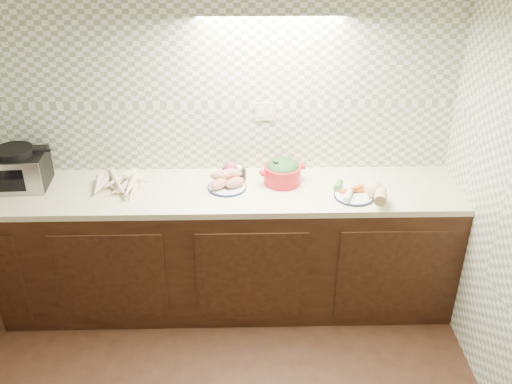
{
  "coord_description": "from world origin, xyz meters",
  "views": [
    {
      "loc": [
        0.41,
        -1.71,
        2.68
      ],
      "look_at": [
        0.48,
        1.25,
        1.02
      ],
      "focal_mm": 40.0,
      "sensor_mm": 36.0,
      "label": 1
    }
  ],
  "objects_px": {
    "parsnip_pile": "(118,188)",
    "dutch_oven": "(282,171)",
    "veg_plate": "(363,191)",
    "toaster_oven": "(17,169)",
    "onion_bowl": "(233,173)",
    "sweet_potato_plate": "(227,182)"
  },
  "relations": [
    {
      "from": "parsnip_pile",
      "to": "dutch_oven",
      "type": "distance_m",
      "value": 1.06
    },
    {
      "from": "dutch_oven",
      "to": "veg_plate",
      "type": "relative_size",
      "value": 0.91
    },
    {
      "from": "toaster_oven",
      "to": "onion_bowl",
      "type": "distance_m",
      "value": 1.39
    },
    {
      "from": "sweet_potato_plate",
      "to": "dutch_oven",
      "type": "distance_m",
      "value": 0.37
    },
    {
      "from": "toaster_oven",
      "to": "sweet_potato_plate",
      "type": "xyz_separation_m",
      "value": [
        1.34,
        -0.05,
        -0.08
      ]
    },
    {
      "from": "sweet_potato_plate",
      "to": "dutch_oven",
      "type": "height_order",
      "value": "dutch_oven"
    },
    {
      "from": "toaster_oven",
      "to": "veg_plate",
      "type": "height_order",
      "value": "toaster_oven"
    },
    {
      "from": "parsnip_pile",
      "to": "sweet_potato_plate",
      "type": "xyz_separation_m",
      "value": [
        0.69,
        0.04,
        0.01
      ]
    },
    {
      "from": "parsnip_pile",
      "to": "sweet_potato_plate",
      "type": "bearing_deg",
      "value": 3.56
    },
    {
      "from": "toaster_oven",
      "to": "sweet_potato_plate",
      "type": "relative_size",
      "value": 1.54
    },
    {
      "from": "parsnip_pile",
      "to": "sweet_potato_plate",
      "type": "relative_size",
      "value": 1.68
    },
    {
      "from": "toaster_oven",
      "to": "onion_bowl",
      "type": "relative_size",
      "value": 2.31
    },
    {
      "from": "dutch_oven",
      "to": "veg_plate",
      "type": "bearing_deg",
      "value": -42.2
    },
    {
      "from": "onion_bowl",
      "to": "dutch_oven",
      "type": "relative_size",
      "value": 0.54
    },
    {
      "from": "dutch_oven",
      "to": "veg_plate",
      "type": "height_order",
      "value": "dutch_oven"
    },
    {
      "from": "parsnip_pile",
      "to": "veg_plate",
      "type": "relative_size",
      "value": 1.24
    },
    {
      "from": "onion_bowl",
      "to": "dutch_oven",
      "type": "distance_m",
      "value": 0.33
    },
    {
      "from": "onion_bowl",
      "to": "dutch_oven",
      "type": "xyz_separation_m",
      "value": [
        0.32,
        -0.05,
        0.03
      ]
    },
    {
      "from": "sweet_potato_plate",
      "to": "onion_bowl",
      "type": "xyz_separation_m",
      "value": [
        0.04,
        0.11,
        0.0
      ]
    },
    {
      "from": "sweet_potato_plate",
      "to": "dutch_oven",
      "type": "relative_size",
      "value": 0.8
    },
    {
      "from": "veg_plate",
      "to": "sweet_potato_plate",
      "type": "bearing_deg",
      "value": 170.09
    },
    {
      "from": "dutch_oven",
      "to": "toaster_oven",
      "type": "bearing_deg",
      "value": 160.89
    }
  ]
}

